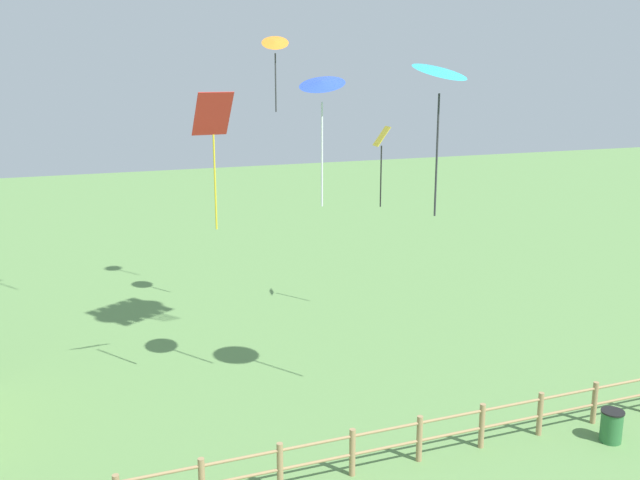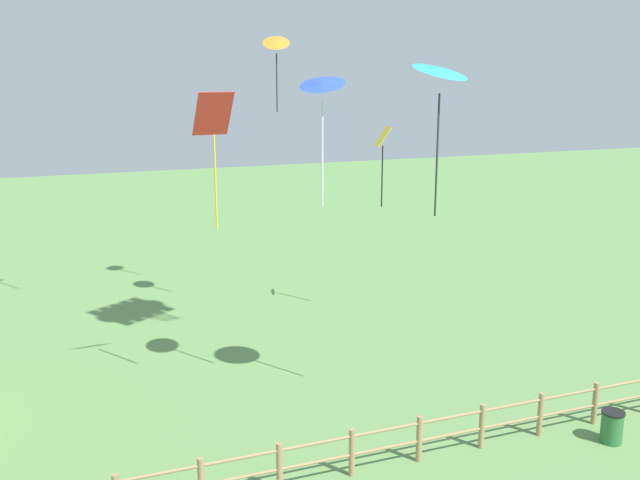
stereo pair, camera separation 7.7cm
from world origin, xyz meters
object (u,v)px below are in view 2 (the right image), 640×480
(kite_blue_delta, at_px, (322,87))
(kite_yellow_diamond, at_px, (383,151))
(trash_bin, at_px, (612,427))
(kite_orange_delta, at_px, (276,45))
(kite_cyan_delta, at_px, (440,73))
(kite_red_diamond, at_px, (214,128))

(kite_blue_delta, bearing_deg, kite_yellow_diamond, 51.67)
(trash_bin, height_order, kite_yellow_diamond, kite_yellow_diamond)
(trash_bin, distance_m, kite_yellow_diamond, 11.78)
(trash_bin, relative_size, kite_blue_delta, 0.24)
(kite_orange_delta, bearing_deg, kite_blue_delta, -97.48)
(trash_bin, height_order, kite_orange_delta, kite_orange_delta)
(kite_cyan_delta, relative_size, kite_yellow_diamond, 1.32)
(kite_blue_delta, xyz_separation_m, kite_cyan_delta, (2.25, -1.87, 0.33))
(trash_bin, relative_size, kite_orange_delta, 0.32)
(trash_bin, bearing_deg, kite_blue_delta, 141.10)
(kite_orange_delta, distance_m, kite_red_diamond, 6.61)
(kite_cyan_delta, height_order, kite_yellow_diamond, kite_cyan_delta)
(kite_orange_delta, height_order, kite_blue_delta, kite_orange_delta)
(trash_bin, relative_size, kite_cyan_delta, 0.22)
(kite_cyan_delta, bearing_deg, kite_orange_delta, 99.53)
(trash_bin, relative_size, kite_yellow_diamond, 0.29)
(kite_orange_delta, distance_m, kite_cyan_delta, 8.49)
(kite_red_diamond, relative_size, kite_yellow_diamond, 1.26)
(trash_bin, relative_size, kite_red_diamond, 0.23)
(kite_orange_delta, xyz_separation_m, kite_yellow_diamond, (3.54, -0.91, -3.55))
(kite_blue_delta, distance_m, kite_cyan_delta, 2.94)
(kite_orange_delta, distance_m, kite_blue_delta, 6.63)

